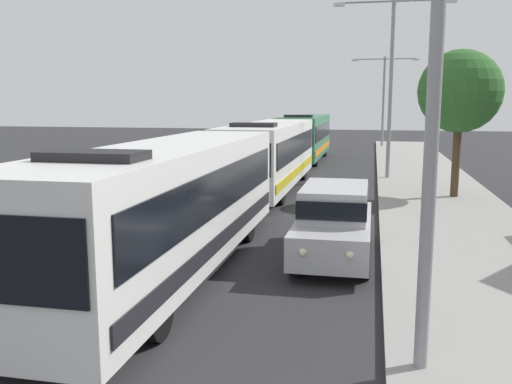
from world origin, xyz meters
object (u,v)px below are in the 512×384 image
Objects in this scene: bus_lead at (170,203)px; bus_middle at (305,136)px; streetlamp_mid at (391,70)px; roadside_tree at (460,92)px; bus_second_in_line at (270,153)px; streetlamp_far at (384,91)px; streetlamp_near at (438,20)px; white_suv at (334,219)px.

bus_lead and bus_middle have the same top height.
roadside_tree is (2.57, -5.43, -1.17)m from streetlamp_mid.
streetlamp_mid is (5.40, 4.21, 3.90)m from bus_second_in_line.
streetlamp_far is 1.30× the size of roadside_tree.
bus_lead is at bearing -124.23° from roadside_tree.
streetlamp_far is at bearing 90.00° from streetlamp_mid.
bus_lead is 14.42m from roadside_tree.
bus_second_in_line is 8.51m from roadside_tree.
streetlamp_near is 42.32m from streetlamp_far.
streetlamp_near is at bearing -79.80° from bus_middle.
bus_lead is 38.81m from streetlamp_far.
streetlamp_far is (0.00, 21.16, -0.68)m from streetlamp_mid.
bus_middle is (-0.00, 13.06, -0.00)m from bus_second_in_line.
white_suv is 7.46m from streetlamp_near.
streetlamp_mid is at bearing 90.00° from streetlamp_near.
bus_second_in_line is at bearing -90.00° from bus_middle.
streetlamp_mid is at bearing -90.00° from streetlamp_far.
white_suv is at bearing -96.40° from streetlamp_mid.
white_suv is 0.60× the size of streetlamp_near.
streetlamp_mid is (5.40, 17.14, 3.90)m from bus_lead.
roadside_tree reaches higher than bus_lead.
roadside_tree is (7.96, -14.28, 2.73)m from bus_middle.
streetlamp_far is (5.40, 25.37, 3.22)m from bus_second_in_line.
streetlamp_mid is 6.12m from roadside_tree.
bus_second_in_line is at bearing 171.28° from roadside_tree.
roadside_tree is at bearing 80.73° from streetlamp_near.
streetlamp_far is (5.40, 12.31, 3.22)m from bus_middle.
bus_middle reaches higher than white_suv.
bus_middle is at bearing 90.00° from bus_lead.
white_suv is (3.70, -10.94, -0.66)m from bus_second_in_line.
bus_lead is 18.39m from streetlamp_mid.
streetlamp_near reaches higher than bus_lead.
streetlamp_far reaches higher than roadside_tree.
bus_second_in_line is at bearing 90.00° from bus_lead.
bus_middle is 1.24× the size of streetlamp_mid.
streetlamp_near is 0.91× the size of streetlamp_mid.
streetlamp_mid reaches higher than bus_middle.
bus_middle is at bearing 119.16° from roadside_tree.
roadside_tree reaches higher than bus_second_in_line.
streetlamp_near is 1.37× the size of roadside_tree.
streetlamp_near is 15.95m from roadside_tree.
bus_middle is 1.87× the size of roadside_tree.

